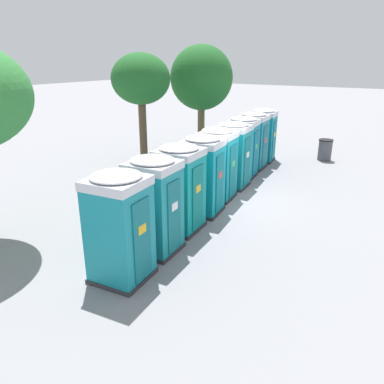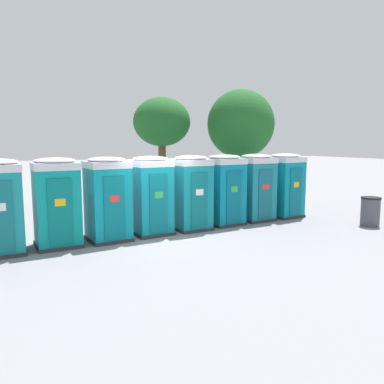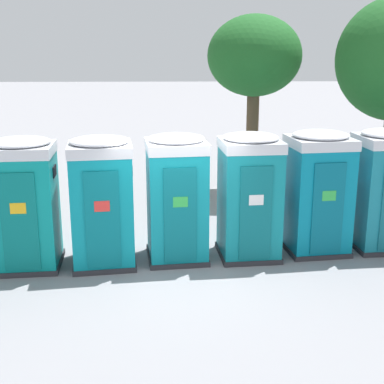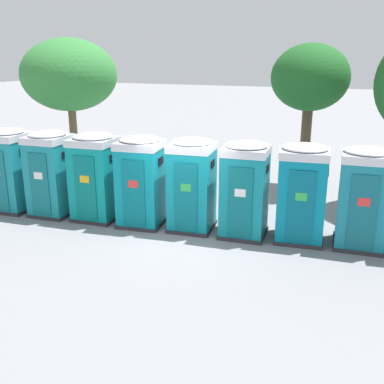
{
  "view_description": "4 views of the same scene",
  "coord_description": "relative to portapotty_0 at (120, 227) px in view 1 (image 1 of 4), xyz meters",
  "views": [
    {
      "loc": [
        -11.39,
        -5.33,
        4.76
      ],
      "look_at": [
        -2.19,
        0.31,
        0.91
      ],
      "focal_mm": 35.0,
      "sensor_mm": 36.0,
      "label": 1
    },
    {
      "loc": [
        -3.75,
        -10.86,
        2.92
      ],
      "look_at": [
        1.46,
        0.7,
        1.28
      ],
      "focal_mm": 35.0,
      "sensor_mm": 36.0,
      "label": 2
    },
    {
      "loc": [
        -0.1,
        -9.59,
        4.12
      ],
      "look_at": [
        0.24,
        0.57,
        1.38
      ],
      "focal_mm": 50.0,
      "sensor_mm": 36.0,
      "label": 3
    },
    {
      "loc": [
        4.4,
        -10.26,
        4.62
      ],
      "look_at": [
        -0.05,
        0.54,
        1.07
      ],
      "focal_mm": 42.0,
      "sensor_mm": 36.0,
      "label": 4
    }
  ],
  "objects": [
    {
      "name": "portapotty_2",
      "position": [
        2.89,
        0.32,
        -0.0
      ],
      "size": [
        1.32,
        1.29,
        2.54
      ],
      "color": "#2D2D33",
      "rests_on": "ground"
    },
    {
      "name": "portapotty_0",
      "position": [
        0.0,
        0.0,
        0.0
      ],
      "size": [
        1.3,
        1.3,
        2.54
      ],
      "color": "#2D2D33",
      "rests_on": "ground"
    },
    {
      "name": "street_tree_1",
      "position": [
        7.99,
        5.7,
        2.58
      ],
      "size": [
        2.62,
        2.62,
        5.04
      ],
      "color": "brown",
      "rests_on": "ground"
    },
    {
      "name": "portapotty_5",
      "position": [
        7.24,
        0.72,
        0.0
      ],
      "size": [
        1.27,
        1.29,
        2.54
      ],
      "color": "#2D2D33",
      "rests_on": "ground"
    },
    {
      "name": "portapotty_1",
      "position": [
        1.45,
        0.14,
        0.0
      ],
      "size": [
        1.24,
        1.28,
        2.54
      ],
      "color": "#2D2D33",
      "rests_on": "ground"
    },
    {
      "name": "trash_can",
      "position": [
        13.31,
        -1.42,
        -0.76
      ],
      "size": [
        0.68,
        0.68,
        1.04
      ],
      "color": "#4C4C54",
      "rests_on": "ground"
    },
    {
      "name": "ground_plane",
      "position": [
        5.85,
        0.07,
        -1.28
      ],
      "size": [
        120.0,
        120.0,
        0.0
      ],
      "primitive_type": "plane",
      "color": "gray"
    },
    {
      "name": "portapotty_8",
      "position": [
        11.58,
        1.22,
        -0.0
      ],
      "size": [
        1.38,
        1.36,
        2.54
      ],
      "color": "#2D2D33",
      "rests_on": "ground"
    },
    {
      "name": "portapotty_4",
      "position": [
        5.79,
        0.63,
        0.0
      ],
      "size": [
        1.3,
        1.32,
        2.54
      ],
      "color": "#2D2D33",
      "rests_on": "ground"
    },
    {
      "name": "portapotty_3",
      "position": [
        4.35,
        0.4,
        -0.0
      ],
      "size": [
        1.35,
        1.35,
        2.54
      ],
      "color": "#2D2D33",
      "rests_on": "ground"
    },
    {
      "name": "portapotty_7",
      "position": [
        10.13,
        1.12,
        -0.0
      ],
      "size": [
        1.28,
        1.28,
        2.54
      ],
      "color": "#2D2D33",
      "rests_on": "ground"
    },
    {
      "name": "street_tree_0",
      "position": [
        11.6,
        4.68,
        2.54
      ],
      "size": [
        3.17,
        3.17,
        5.47
      ],
      "color": "brown",
      "rests_on": "ground"
    },
    {
      "name": "portapotty_6",
      "position": [
        8.68,
        0.97,
        -0.0
      ],
      "size": [
        1.36,
        1.33,
        2.54
      ],
      "color": "#2D2D33",
      "rests_on": "ground"
    }
  ]
}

